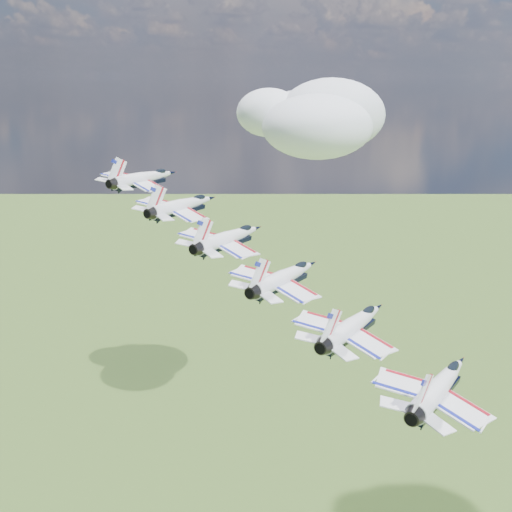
% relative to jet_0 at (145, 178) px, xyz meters
% --- Properties ---
extents(cloud_far, '(64.23, 50.47, 25.23)m').
position_rel_jet_0_xyz_m(cloud_far, '(2.30, 173.13, 1.65)').
color(cloud_far, white).
extents(jet_0, '(16.91, 19.54, 6.76)m').
position_rel_jet_0_xyz_m(jet_0, '(0.00, 0.00, 0.00)').
color(jet_0, white).
extents(jet_1, '(16.91, 19.54, 6.76)m').
position_rel_jet_0_xyz_m(jet_1, '(9.22, -7.59, -2.72)').
color(jet_1, white).
extents(jet_2, '(16.91, 19.54, 6.76)m').
position_rel_jet_0_xyz_m(jet_2, '(18.44, -15.19, -5.43)').
color(jet_2, white).
extents(jet_3, '(16.91, 19.54, 6.76)m').
position_rel_jet_0_xyz_m(jet_3, '(27.65, -22.78, -8.15)').
color(jet_3, white).
extents(jet_4, '(16.91, 19.54, 6.76)m').
position_rel_jet_0_xyz_m(jet_4, '(36.87, -30.37, -10.87)').
color(jet_4, white).
extents(jet_5, '(16.91, 19.54, 6.76)m').
position_rel_jet_0_xyz_m(jet_5, '(46.09, -37.97, -13.59)').
color(jet_5, white).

